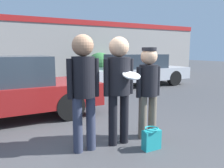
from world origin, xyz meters
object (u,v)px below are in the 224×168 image
Objects in this scene: shrub at (100,65)px; parked_car_far at (137,70)px; person_left at (84,82)px; person_right at (148,85)px; handbag at (151,139)px; parked_car_near at (1,88)px; person_middle_with_frisbee at (119,80)px.

parked_car_far is at bearing -83.58° from shrub.
person_right is (1.22, -0.02, -0.13)m from person_left.
shrub is 9.43m from handbag.
person_right is at bearing -46.44° from parked_car_near.
handbag is (0.36, -0.44, -0.93)m from person_middle_with_frisbee.
person_right is 0.35× the size of parked_car_far.
parked_car_near is at bearing 124.99° from person_middle_with_frisbee.
person_left is 0.61m from person_middle_with_frisbee.
shrub reaches higher than parked_car_far.
parked_car_near is (-2.32, 2.44, -0.25)m from person_right.
person_middle_with_frisbee is at bearing -126.87° from parked_car_far.
parked_car_near is at bearing 133.56° from person_right.
parked_car_near is (-1.10, 2.43, -0.38)m from person_left.
person_right reaches higher than parked_car_far.
person_left reaches higher than parked_car_near.
parked_car_near is at bearing 114.45° from person_left.
parked_car_far is 6.67m from handbag.
parked_car_near is at bearing 125.63° from handbag.
parked_car_far is (3.28, 5.18, -0.26)m from person_right.
person_middle_with_frisbee is 0.39× the size of parked_car_far.
person_middle_with_frisbee is at bearing -112.70° from shrub.
person_left reaches higher than person_right.
person_right is 6.14m from parked_car_far.
person_left is at bearing 154.36° from handbag.
person_left is at bearing -131.07° from parked_car_far.
parked_car_near reaches higher than handbag.
person_middle_with_frisbee reaches higher than person_right.
person_left reaches higher than handbag.
person_middle_with_frisbee reaches higher than shrub.
person_left is 1.42m from handbag.
handbag is (-3.53, -5.63, -0.55)m from parked_car_far.
person_middle_with_frisbee is 5.03× the size of handbag.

